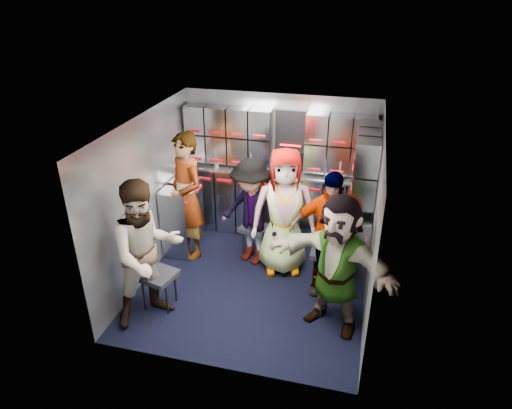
% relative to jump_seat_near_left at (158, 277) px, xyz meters
% --- Properties ---
extents(floor, '(3.00, 3.00, 0.00)m').
position_rel_jump_seat_near_left_xyz_m(floor, '(0.97, 0.74, -0.41)').
color(floor, black).
rests_on(floor, ground).
extents(wall_back, '(2.80, 0.04, 2.10)m').
position_rel_jump_seat_near_left_xyz_m(wall_back, '(0.97, 2.24, 0.64)').
color(wall_back, gray).
rests_on(wall_back, ground).
extents(wall_left, '(0.04, 3.00, 2.10)m').
position_rel_jump_seat_near_left_xyz_m(wall_left, '(-0.43, 0.74, 0.64)').
color(wall_left, gray).
rests_on(wall_left, ground).
extents(wall_right, '(0.04, 3.00, 2.10)m').
position_rel_jump_seat_near_left_xyz_m(wall_right, '(2.37, 0.74, 0.64)').
color(wall_right, gray).
rests_on(wall_right, ground).
extents(ceiling, '(2.80, 3.00, 0.02)m').
position_rel_jump_seat_near_left_xyz_m(ceiling, '(0.97, 0.74, 1.69)').
color(ceiling, silver).
rests_on(ceiling, wall_back).
extents(cart_bank_back, '(2.68, 0.38, 0.99)m').
position_rel_jump_seat_near_left_xyz_m(cart_bank_back, '(0.97, 2.03, 0.08)').
color(cart_bank_back, '#999FA9').
rests_on(cart_bank_back, ground).
extents(cart_bank_left, '(0.38, 0.76, 0.99)m').
position_rel_jump_seat_near_left_xyz_m(cart_bank_left, '(-0.22, 1.30, 0.08)').
color(cart_bank_left, '#999FA9').
rests_on(cart_bank_left, ground).
extents(counter, '(2.68, 0.42, 0.03)m').
position_rel_jump_seat_near_left_xyz_m(counter, '(0.97, 2.03, 0.60)').
color(counter, silver).
rests_on(counter, cart_bank_back).
extents(locker_bank_back, '(2.68, 0.28, 0.82)m').
position_rel_jump_seat_near_left_xyz_m(locker_bank_back, '(0.97, 2.09, 1.08)').
color(locker_bank_back, '#999FA9').
rests_on(locker_bank_back, wall_back).
extents(locker_bank_right, '(0.28, 1.00, 0.82)m').
position_rel_jump_seat_near_left_xyz_m(locker_bank_right, '(2.22, 1.44, 1.08)').
color(locker_bank_right, '#999FA9').
rests_on(locker_bank_right, wall_right).
extents(right_cabinet, '(0.28, 1.20, 1.00)m').
position_rel_jump_seat_near_left_xyz_m(right_cabinet, '(2.22, 1.34, 0.09)').
color(right_cabinet, '#999FA9').
rests_on(right_cabinet, ground).
extents(coffee_niche, '(0.46, 0.16, 0.84)m').
position_rel_jump_seat_near_left_xyz_m(coffee_niche, '(1.15, 2.15, 1.06)').
color(coffee_niche, black).
rests_on(coffee_niche, wall_back).
extents(red_latch_strip, '(2.60, 0.02, 0.03)m').
position_rel_jump_seat_near_left_xyz_m(red_latch_strip, '(0.97, 1.83, 0.47)').
color(red_latch_strip, '#9F050B').
rests_on(red_latch_strip, cart_bank_back).
extents(jump_seat_near_left, '(0.47, 0.46, 0.47)m').
position_rel_jump_seat_near_left_xyz_m(jump_seat_near_left, '(0.00, 0.00, 0.00)').
color(jump_seat_near_left, black).
rests_on(jump_seat_near_left, ground).
extents(jump_seat_mid_left, '(0.45, 0.44, 0.43)m').
position_rel_jump_seat_near_left_xyz_m(jump_seat_mid_left, '(0.81, 1.39, -0.03)').
color(jump_seat_mid_left, black).
rests_on(jump_seat_mid_left, ground).
extents(jump_seat_center, '(0.45, 0.44, 0.41)m').
position_rel_jump_seat_near_left_xyz_m(jump_seat_center, '(1.26, 1.31, -0.05)').
color(jump_seat_center, black).
rests_on(jump_seat_center, ground).
extents(jump_seat_mid_right, '(0.42, 0.40, 0.49)m').
position_rel_jump_seat_near_left_xyz_m(jump_seat_mid_right, '(1.87, 0.96, 0.02)').
color(jump_seat_mid_right, black).
rests_on(jump_seat_mid_right, ground).
extents(jump_seat_near_right, '(0.45, 0.44, 0.41)m').
position_rel_jump_seat_near_left_xyz_m(jump_seat_near_right, '(2.02, 0.36, -0.05)').
color(jump_seat_near_right, black).
rests_on(jump_seat_near_right, ground).
extents(attendant_standing, '(0.78, 0.74, 1.79)m').
position_rel_jump_seat_near_left_xyz_m(attendant_standing, '(-0.08, 1.17, 0.48)').
color(attendant_standing, black).
rests_on(attendant_standing, ground).
extents(attendant_arc_a, '(1.04, 1.05, 1.72)m').
position_rel_jump_seat_near_left_xyz_m(attendant_arc_a, '(0.00, -0.18, 0.45)').
color(attendant_arc_a, black).
rests_on(attendant_arc_a, ground).
extents(attendant_arc_b, '(1.11, 0.90, 1.49)m').
position_rel_jump_seat_near_left_xyz_m(attendant_arc_b, '(0.81, 1.21, 0.34)').
color(attendant_arc_b, black).
rests_on(attendant_arc_b, ground).
extents(attendant_arc_c, '(0.95, 0.74, 1.71)m').
position_rel_jump_seat_near_left_xyz_m(attendant_arc_c, '(1.26, 1.13, 0.44)').
color(attendant_arc_c, black).
rests_on(attendant_arc_c, ground).
extents(attendant_arc_d, '(0.98, 0.47, 1.62)m').
position_rel_jump_seat_near_left_xyz_m(attendant_arc_d, '(1.87, 0.78, 0.40)').
color(attendant_arc_d, black).
rests_on(attendant_arc_d, ground).
extents(attendant_arc_e, '(1.58, 1.01, 1.62)m').
position_rel_jump_seat_near_left_xyz_m(attendant_arc_e, '(2.02, 0.18, 0.40)').
color(attendant_arc_e, black).
rests_on(attendant_arc_e, ground).
extents(bottle_left, '(0.06, 0.06, 0.28)m').
position_rel_jump_seat_near_left_xyz_m(bottle_left, '(0.08, 1.98, 0.76)').
color(bottle_left, white).
rests_on(bottle_left, counter).
extents(bottle_mid, '(0.06, 0.06, 0.27)m').
position_rel_jump_seat_near_left_xyz_m(bottle_mid, '(0.61, 1.98, 0.75)').
color(bottle_mid, white).
rests_on(bottle_mid, counter).
extents(bottle_right, '(0.06, 0.06, 0.26)m').
position_rel_jump_seat_near_left_xyz_m(bottle_right, '(1.88, 1.98, 0.75)').
color(bottle_right, white).
rests_on(bottle_right, counter).
extents(cup_left, '(0.07, 0.07, 0.10)m').
position_rel_jump_seat_near_left_xyz_m(cup_left, '(0.63, 1.97, 0.67)').
color(cup_left, '#C8AC8D').
rests_on(cup_left, counter).
extents(cup_right, '(0.08, 0.08, 0.09)m').
position_rel_jump_seat_near_left_xyz_m(cup_right, '(2.22, 1.97, 0.66)').
color(cup_right, '#C8AC8D').
rests_on(cup_right, counter).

